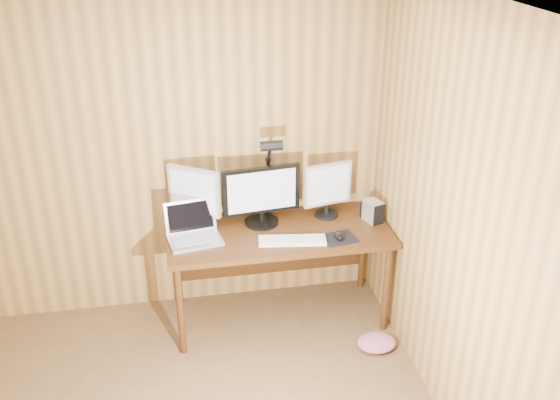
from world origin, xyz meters
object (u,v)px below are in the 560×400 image
object	(u,v)px
monitor_right	(327,188)
phone	(280,240)
speaker	(363,210)
desk_lamp	(270,166)
hard_drive	(373,211)
keyboard	(292,240)
laptop	(193,230)
desk	(277,241)
monitor_center	(261,195)
monitor_left	(194,196)
mouse	(339,236)

from	to	relation	value
monitor_right	phone	world-z (taller)	monitor_right
speaker	desk_lamp	size ratio (longest dim) A/B	0.18
hard_drive	keyboard	bearing A→B (deg)	178.12
laptop	speaker	world-z (taller)	laptop
monitor_right	phone	size ratio (longest dim) A/B	4.11
speaker	desk	bearing A→B (deg)	-177.50
monitor_center	monitor_left	xyz separation A→B (m)	(-0.48, 0.04, 0.01)
desk	laptop	world-z (taller)	laptop
phone	speaker	distance (m)	0.72
monitor_center	keyboard	distance (m)	0.41
hard_drive	laptop	bearing A→B (deg)	162.20
monitor_center	phone	size ratio (longest dim) A/B	5.57
monitor_center	keyboard	world-z (taller)	monitor_center
monitor_right	laptop	world-z (taller)	monitor_right
monitor_center	monitor_right	xyz separation A→B (m)	(0.50, 0.03, -0.01)
desk	desk_lamp	distance (m)	0.56
phone	monitor_center	bearing A→B (deg)	104.29
desk	monitor_right	size ratio (longest dim) A/B	3.80
monitor_right	desk_lamp	distance (m)	0.46
keyboard	phone	bearing A→B (deg)	166.45
keyboard	mouse	distance (m)	0.33
speaker	phone	bearing A→B (deg)	-160.24
laptop	hard_drive	xyz separation A→B (m)	(1.32, 0.02, 0.02)
monitor_right	hard_drive	bearing A→B (deg)	-36.65
hard_drive	desk_lamp	bearing A→B (deg)	145.98
keyboard	speaker	world-z (taller)	speaker
desk_lamp	monitor_center	bearing A→B (deg)	-125.45
monitor_center	desk_lamp	bearing A→B (deg)	41.04
monitor_center	desk_lamp	distance (m)	0.22
monitor_left	monitor_right	xyz separation A→B (m)	(0.97, -0.01, -0.02)
laptop	speaker	xyz separation A→B (m)	(1.27, 0.10, -0.00)
desk	keyboard	distance (m)	0.29
mouse	desk	bearing A→B (deg)	134.08
desk	speaker	distance (m)	0.69
desk_lamp	phone	bearing A→B (deg)	-81.89
desk_lamp	laptop	bearing A→B (deg)	-152.48
laptop	monitor_left	bearing A→B (deg)	71.25
desk	laptop	bearing A→B (deg)	-173.44
hard_drive	speaker	xyz separation A→B (m)	(-0.05, 0.08, -0.02)
desk	monitor_left	bearing A→B (deg)	169.61
phone	speaker	world-z (taller)	speaker
hard_drive	monitor_right	bearing A→B (deg)	136.96
monitor_left	desk_lamp	xyz separation A→B (m)	(0.56, 0.05, 0.17)
monitor_center	monitor_right	size ratio (longest dim) A/B	1.35
monitor_left	keyboard	bearing A→B (deg)	4.76
desk	mouse	size ratio (longest dim) A/B	14.55
monitor_left	keyboard	size ratio (longest dim) A/B	0.94
phone	desk_lamp	xyz separation A→B (m)	(-0.01, 0.37, 0.41)
mouse	laptop	bearing A→B (deg)	156.53
monitor_left	hard_drive	world-z (taller)	monitor_left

